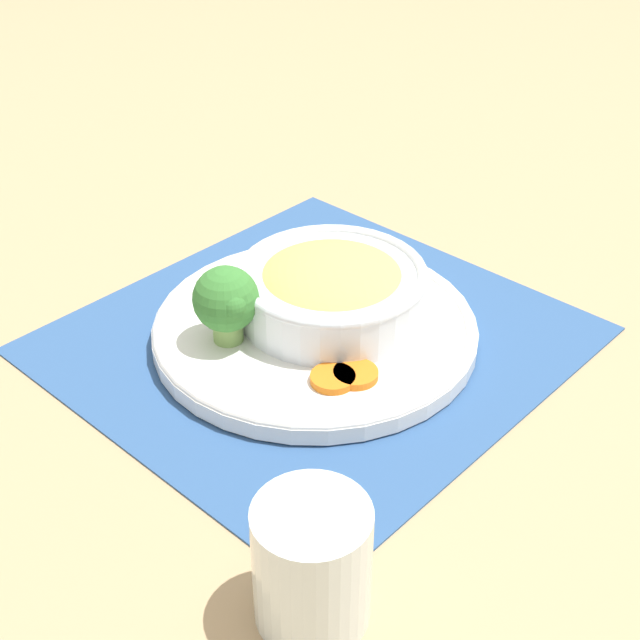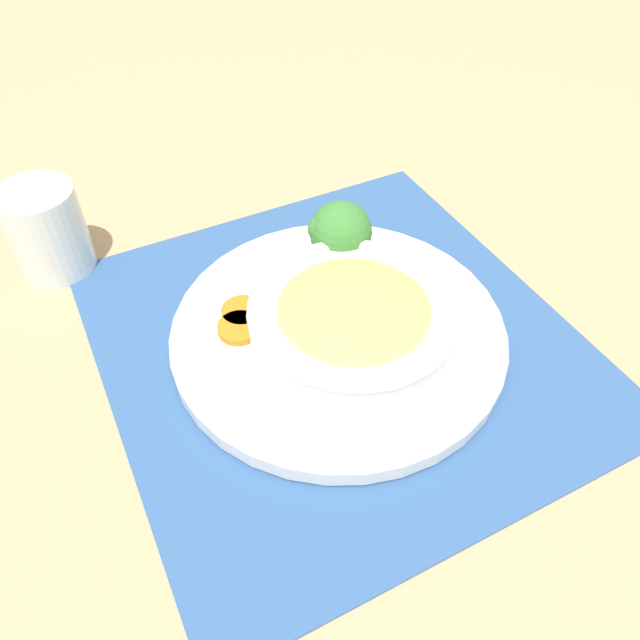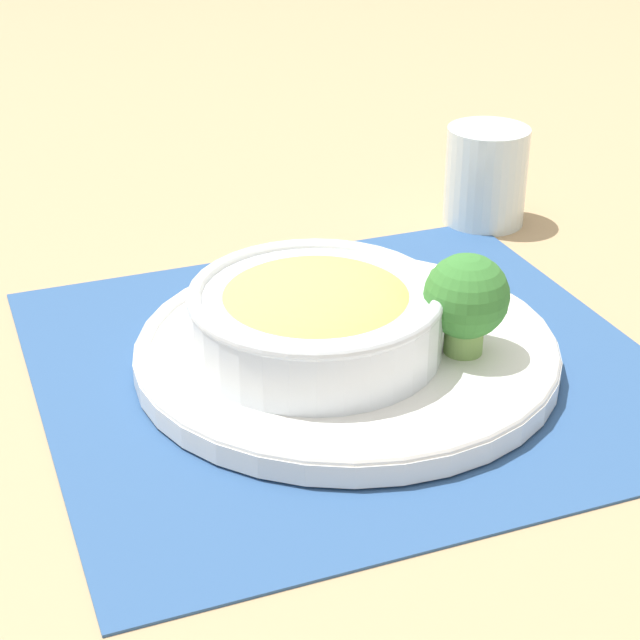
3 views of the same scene
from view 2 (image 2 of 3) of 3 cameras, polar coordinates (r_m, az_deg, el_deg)
name	(u,v)px [view 2 (image 2 of 3)]	position (r m, az deg, el deg)	size (l,w,h in m)	color
ground_plane	(338,341)	(0.60, 1.64, -1.96)	(4.00, 4.00, 0.00)	tan
placemat	(338,340)	(0.59, 1.64, -1.83)	(0.44, 0.46, 0.00)	#2D5184
plate	(338,330)	(0.58, 1.67, -0.95)	(0.31, 0.31, 0.02)	white
bowl	(350,322)	(0.54, 2.78, -0.21)	(0.18, 0.18, 0.06)	silver
broccoli_floret	(340,233)	(0.62, 1.85, 7.92)	(0.06, 0.06, 0.08)	#759E51
carrot_slice_near	(243,312)	(0.59, -7.09, 0.75)	(0.04, 0.04, 0.01)	orange
carrot_slice_middle	(239,328)	(0.58, -7.40, -0.73)	(0.04, 0.04, 0.01)	orange
water_glass	(48,235)	(0.71, -23.59, 7.16)	(0.08, 0.08, 0.09)	silver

